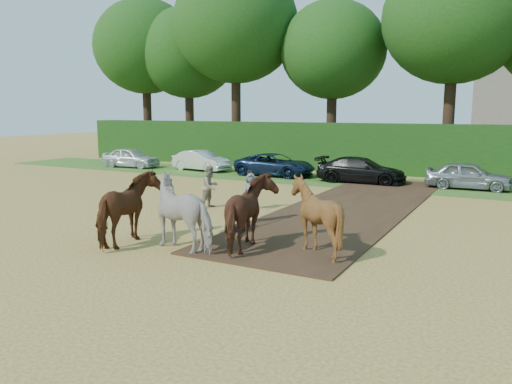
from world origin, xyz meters
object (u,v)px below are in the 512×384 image
Objects in this scene: spectator_near at (210,187)px; parked_cars at (442,175)px; plough_team at (221,212)px; church at (503,24)px; spectator_far at (250,189)px.

parked_cars is at bearing -30.52° from spectator_near.
plough_team is at bearing -104.78° from parked_cars.
spectator_far is at bearing -96.69° from church.
parked_cars is (3.75, 14.23, -0.34)m from plough_team.
church reaches higher than spectator_near.
plough_team reaches higher than spectator_far.
church is (7.41, 50.56, 12.90)m from spectator_near.
spectator_far is at bearing 110.63° from plough_team.
spectator_near is 1.59m from spectator_far.
spectator_far is 0.04× the size of parked_cars.
parked_cars is at bearing 75.22° from plough_team.
spectator_far reaches higher than parked_cars.
parked_cars is (5.71, 9.03, -0.10)m from spectator_far.
church is at bearing 89.77° from parked_cars.
spectator_near is 52.70m from church.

